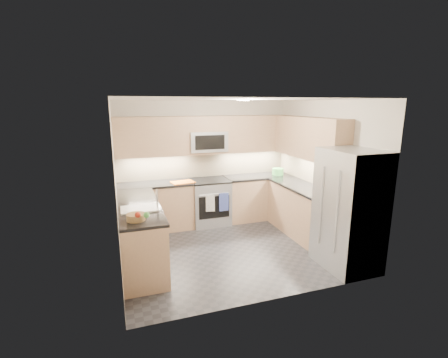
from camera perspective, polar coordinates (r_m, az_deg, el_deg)
floor at (r=5.73m, az=1.15°, el=-12.03°), size 3.60×3.20×0.00m
ceiling at (r=5.20m, az=1.28°, el=13.82°), size 3.60×3.20×0.02m
wall_back at (r=6.82m, az=-3.38°, el=3.05°), size 3.60×0.02×2.50m
wall_front at (r=3.91m, az=9.26°, el=-4.65°), size 3.60×0.02×2.50m
wall_left at (r=5.02m, az=-18.49°, el=-1.22°), size 0.02×3.20×2.50m
wall_right at (r=6.17m, az=17.15°, el=1.42°), size 0.02×3.20×2.50m
base_cab_back_left at (r=6.53m, az=-11.87°, el=-4.91°), size 1.42×0.60×0.90m
base_cab_back_right at (r=7.09m, az=5.89°, el=-3.24°), size 1.42×0.60×0.90m
base_cab_right at (r=6.32m, az=13.65°, el=-5.59°), size 0.60×1.70×0.90m
base_cab_peninsula at (r=5.27m, az=-14.56°, el=-9.44°), size 0.60×2.00×0.90m
countertop_back_left at (r=6.40m, az=-12.07°, el=-0.90°), size 1.42×0.63×0.04m
countertop_back_right at (r=6.98m, az=5.98°, el=0.47°), size 1.42×0.63×0.04m
countertop_right at (r=6.19m, az=13.88°, el=-1.46°), size 0.63×1.70×0.04m
countertop_peninsula at (r=5.12m, az=-14.86°, el=-4.56°), size 0.63×2.00×0.04m
upper_cab_back at (r=6.58m, az=-3.04°, el=7.74°), size 3.60×0.35×0.75m
upper_cab_right at (r=6.21m, az=14.70°, el=7.03°), size 0.35×1.95×0.75m
backsplash_back at (r=6.83m, az=-3.37°, el=2.59°), size 3.60×0.01×0.51m
backsplash_right at (r=6.53m, az=14.79°, el=1.71°), size 0.01×2.30×0.51m
gas_range at (r=6.70m, az=-2.55°, el=-4.11°), size 0.76×0.65×0.91m
range_cooktop at (r=6.58m, az=-2.59°, el=-0.28°), size 0.76×0.65×0.03m
oven_door_glass at (r=6.40m, az=-1.72°, el=-4.98°), size 0.62×0.02×0.45m
oven_handle at (r=6.31m, az=-1.68°, el=-2.70°), size 0.60×0.02×0.02m
microwave at (r=6.57m, az=-2.97°, el=6.64°), size 0.76×0.40×0.40m
microwave_door at (r=6.37m, az=-2.46°, el=6.45°), size 0.60×0.01×0.28m
refrigerator at (r=5.16m, az=21.15°, el=-5.09°), size 0.70×0.90×1.80m
fridge_handle_left at (r=4.79m, az=19.14°, el=-5.68°), size 0.02×0.02×1.20m
fridge_handle_right at (r=5.06m, az=16.66°, el=-4.50°), size 0.02×0.02×1.20m
sink_basin at (r=4.89m, az=-14.61°, el=-5.86°), size 0.52×0.38×0.16m
faucet at (r=4.85m, az=-11.68°, el=-3.37°), size 0.03×0.03×0.28m
utensil_bowl at (r=7.09m, az=9.45°, el=1.30°), size 0.29×0.29×0.14m
cutting_board at (r=6.36m, az=-7.28°, el=-0.55°), size 0.47×0.36×0.01m
fruit_basket at (r=4.42m, az=-15.22°, el=-6.48°), size 0.32×0.32×0.09m
fruit_apple at (r=4.29m, az=-14.92°, el=-6.10°), size 0.08×0.08×0.08m
fruit_pear at (r=4.25m, az=-13.46°, el=-6.18°), size 0.08×0.08×0.08m
dish_towel_check at (r=6.31m, az=-2.43°, el=-4.30°), size 0.17×0.04×0.33m
dish_towel_blue at (r=6.39m, az=-0.03°, el=-4.07°), size 0.19×0.02×0.37m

